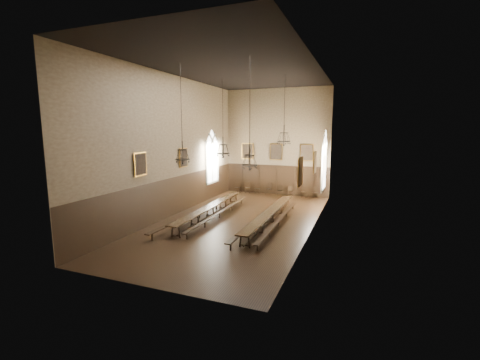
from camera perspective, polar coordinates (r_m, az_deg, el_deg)
The scene contains 34 objects.
floor at distance 19.92m, azimuth -0.31°, elevation -7.32°, with size 9.00×18.00×0.02m, color black.
ceiling at distance 19.43m, azimuth -0.33°, elevation 19.15°, with size 9.00×18.00×0.02m, color black.
wall_back at distance 27.73m, azimuth 6.55°, elevation 6.67°, with size 9.00×0.02×9.00m, color #847051.
wall_front at distance 11.28m, azimuth -17.31°, elevation 3.13°, with size 9.00×0.02×9.00m, color #847051.
wall_left at distance 21.22m, azimuth -11.79°, elevation 5.87°, with size 0.02×18.00×9.00m, color #847051.
wall_right at distance 18.01m, azimuth 13.22°, elevation 5.31°, with size 0.02×18.00×9.00m, color #847051.
wainscot_panelling at distance 19.60m, azimuth -0.31°, elevation -3.78°, with size 9.00×18.00×2.50m, color black, non-canonical shape.
table_left at distance 20.83m, azimuth -5.29°, elevation -5.54°, with size 0.94×9.54×0.74m.
table_right at distance 19.39m, azimuth 5.29°, elevation -6.63°, with size 0.67×9.54×0.74m.
bench_left_outer at distance 20.78m, azimuth -7.22°, elevation -5.83°, with size 0.62×10.34×0.46m.
bench_left_inner at distance 20.51m, azimuth -3.65°, elevation -6.06°, with size 0.50×9.22×0.41m.
bench_right_inner at distance 19.51m, azimuth 3.67°, elevation -6.74°, with size 0.45×10.45×0.47m.
bench_right_outer at distance 19.02m, azimuth 6.93°, elevation -7.33°, with size 0.38×9.12×0.41m.
chair_0 at distance 28.78m, azimuth -0.50°, elevation -1.67°, with size 0.48×0.48×0.90m.
chair_1 at distance 28.47m, azimuth 1.35°, elevation -1.72°, with size 0.57×0.57×1.01m.
chair_2 at distance 28.24m, azimuth 3.10°, elevation -1.88°, with size 0.49×0.49×0.92m.
chair_3 at distance 27.93m, azimuth 5.10°, elevation -1.97°, with size 0.56×0.56×0.99m.
chair_4 at distance 27.66m, azimuth 7.14°, elevation -2.19°, with size 0.46×0.46×0.87m.
chair_5 at distance 27.47m, azimuth 8.95°, elevation -2.31°, with size 0.49×0.49×0.87m.
chair_6 at distance 27.22m, azimuth 11.32°, elevation -2.44°, with size 0.42×0.42×0.94m.
chair_7 at distance 27.15m, azimuth 13.24°, elevation -2.55°, with size 0.46×0.46×0.91m.
chandelier_back_left at distance 22.52m, azimuth -3.03°, elevation 5.52°, with size 0.95×0.95×5.26m.
chandelier_back_right at distance 20.56m, azimuth 7.81°, elevation 7.60°, with size 0.84×0.84×4.32m.
chandelier_front_left at distance 17.70m, azimuth -10.19°, elevation 4.79°, with size 0.81×0.81×5.18m.
chandelier_front_right at distance 15.79m, azimuth 1.72°, elevation 4.08°, with size 0.77×0.77×5.31m.
portrait_back_0 at distance 28.41m, azimuth 1.35°, elevation 5.16°, with size 1.10×0.12×1.40m.
portrait_back_1 at distance 27.64m, azimuth 6.45°, elevation 5.01°, with size 1.10×0.12×1.40m.
portrait_back_2 at distance 27.10m, azimuth 11.79°, elevation 4.80°, with size 1.10×0.12×1.40m.
portrait_left_0 at distance 22.05m, azimuth -10.03°, elevation 3.95°, with size 0.12×1.00×1.30m.
portrait_left_1 at distance 18.36m, azimuth -17.29°, elevation 2.71°, with size 0.12×1.00×1.30m.
portrait_right_0 at distance 19.07m, azimuth 13.17°, elevation 3.09°, with size 0.12×1.00×1.30m.
portrait_right_1 at distance 14.66m, azimuth 10.69°, elevation 1.48°, with size 0.12×1.00×1.30m.
window_right at distance 23.54m, azimuth 14.81°, elevation 3.36°, with size 0.20×2.20×4.60m, color white, non-canonical shape.
window_left at distance 26.04m, azimuth -4.99°, elevation 4.13°, with size 0.20×2.20×4.60m, color white, non-canonical shape.
Camera 1 is at (6.99, -17.80, 5.56)m, focal length 24.00 mm.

